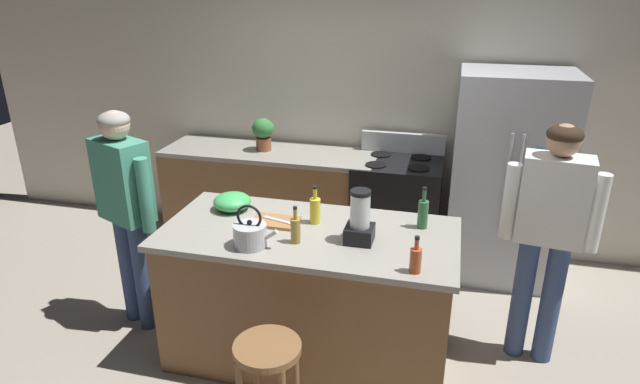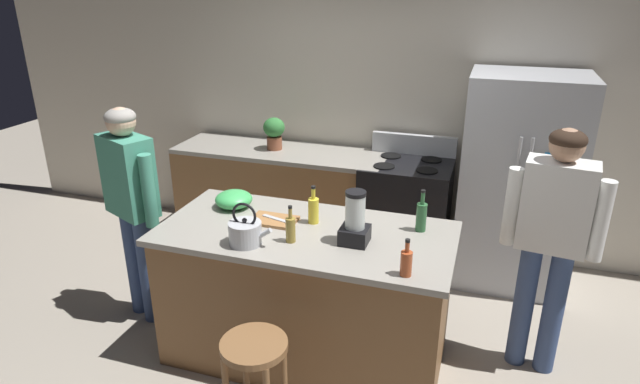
# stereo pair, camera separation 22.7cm
# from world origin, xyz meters

# --- Properties ---
(ground_plane) EXTENTS (14.00, 14.00, 0.00)m
(ground_plane) POSITION_xyz_m (0.00, 0.00, 0.00)
(ground_plane) COLOR #9E9384
(back_wall) EXTENTS (8.00, 0.10, 2.70)m
(back_wall) POSITION_xyz_m (0.00, 1.95, 1.35)
(back_wall) COLOR beige
(back_wall) RESTS_ON ground_plane
(kitchen_island) EXTENTS (1.88, 0.90, 0.95)m
(kitchen_island) POSITION_xyz_m (0.00, 0.00, 0.48)
(kitchen_island) COLOR brown
(kitchen_island) RESTS_ON ground_plane
(back_counter_run) EXTENTS (2.00, 0.64, 0.95)m
(back_counter_run) POSITION_xyz_m (-0.80, 1.55, 0.48)
(back_counter_run) COLOR brown
(back_counter_run) RESTS_ON ground_plane
(refrigerator) EXTENTS (0.90, 0.73, 1.77)m
(refrigerator) POSITION_xyz_m (1.30, 1.50, 0.89)
(refrigerator) COLOR #B7BABF
(refrigerator) RESTS_ON ground_plane
(stove_range) EXTENTS (0.76, 0.65, 1.13)m
(stove_range) POSITION_xyz_m (0.40, 1.52, 0.49)
(stove_range) COLOR black
(stove_range) RESTS_ON ground_plane
(person_by_island_left) EXTENTS (0.58, 0.36, 1.64)m
(person_by_island_left) POSITION_xyz_m (-1.34, 0.06, 0.99)
(person_by_island_left) COLOR #384C7A
(person_by_island_left) RESTS_ON ground_plane
(person_by_sink_right) EXTENTS (0.60, 0.27, 1.65)m
(person_by_sink_right) POSITION_xyz_m (1.47, 0.36, 1.00)
(person_by_sink_right) COLOR #384C7A
(person_by_sink_right) RESTS_ON ground_plane
(bar_stool) EXTENTS (0.36, 0.36, 0.67)m
(bar_stool) POSITION_xyz_m (-0.01, -0.80, 0.52)
(bar_stool) COLOR brown
(bar_stool) RESTS_ON ground_plane
(potted_plant) EXTENTS (0.20, 0.20, 0.30)m
(potted_plant) POSITION_xyz_m (-0.86, 1.55, 1.12)
(potted_plant) COLOR brown
(potted_plant) RESTS_ON back_counter_run
(blender_appliance) EXTENTS (0.17, 0.17, 0.33)m
(blender_appliance) POSITION_xyz_m (0.34, -0.06, 1.09)
(blender_appliance) COLOR black
(blender_appliance) RESTS_ON kitchen_island
(bottle_cooking_sauce) EXTENTS (0.06, 0.06, 0.22)m
(bottle_cooking_sauce) POSITION_xyz_m (0.70, -0.35, 1.03)
(bottle_cooking_sauce) COLOR #B24C26
(bottle_cooking_sauce) RESTS_ON kitchen_island
(bottle_olive_oil) EXTENTS (0.07, 0.07, 0.28)m
(bottle_olive_oil) POSITION_xyz_m (0.69, 0.23, 1.05)
(bottle_olive_oil) COLOR #2D6638
(bottle_olive_oil) RESTS_ON kitchen_island
(bottle_vinegar) EXTENTS (0.06, 0.06, 0.24)m
(bottle_vinegar) POSITION_xyz_m (-0.03, -0.17, 1.04)
(bottle_vinegar) COLOR olive
(bottle_vinegar) RESTS_ON kitchen_island
(bottle_soda) EXTENTS (0.07, 0.07, 0.26)m
(bottle_soda) POSITION_xyz_m (0.01, 0.13, 1.04)
(bottle_soda) COLOR yellow
(bottle_soda) RESTS_ON kitchen_island
(mixing_bowl) EXTENTS (0.26, 0.26, 0.12)m
(mixing_bowl) POSITION_xyz_m (-0.60, 0.20, 1.01)
(mixing_bowl) COLOR #3FB259
(mixing_bowl) RESTS_ON kitchen_island
(tea_kettle) EXTENTS (0.28, 0.20, 0.27)m
(tea_kettle) POSITION_xyz_m (-0.28, -0.28, 1.03)
(tea_kettle) COLOR #B7BABF
(tea_kettle) RESTS_ON kitchen_island
(cutting_board) EXTENTS (0.30, 0.20, 0.02)m
(cutting_board) POSITION_xyz_m (-0.24, 0.06, 0.96)
(cutting_board) COLOR #9E6B3D
(cutting_board) RESTS_ON kitchen_island
(chef_knife) EXTENTS (0.22, 0.09, 0.01)m
(chef_knife) POSITION_xyz_m (-0.22, 0.06, 0.97)
(chef_knife) COLOR #B7BABF
(chef_knife) RESTS_ON cutting_board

